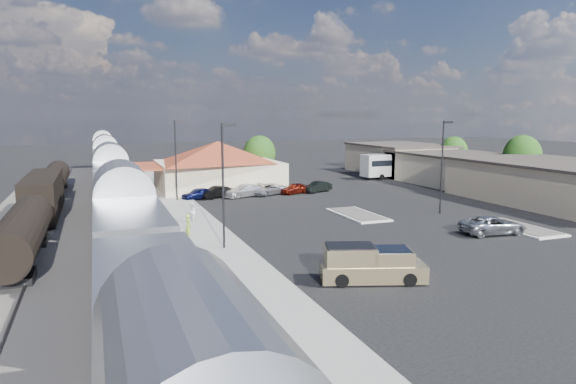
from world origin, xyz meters
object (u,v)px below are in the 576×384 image
object	(u,v)px
coach_bus	(396,164)
station_depot	(217,165)
pickup_truck	(373,265)
suv	(493,225)

from	to	relation	value
coach_bus	station_depot	bearing A→B (deg)	90.69
pickup_truck	coach_bus	xyz separation A→B (m)	(28.29, 42.03, 1.15)
station_depot	pickup_truck	world-z (taller)	station_depot
suv	pickup_truck	bearing A→B (deg)	121.01
station_depot	suv	distance (m)	36.16
station_depot	suv	size ratio (longest dim) A/B	3.44
station_depot	coach_bus	size ratio (longest dim) A/B	1.57
station_depot	coach_bus	bearing A→B (deg)	4.54
station_depot	coach_bus	distance (m)	28.35
pickup_truck	suv	xyz separation A→B (m)	(15.11, 7.01, -0.24)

